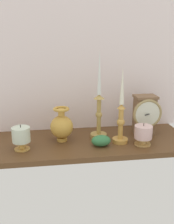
% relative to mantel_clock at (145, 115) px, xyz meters
% --- Properties ---
extents(ground_plane, '(1.00, 0.36, 0.02)m').
position_rel_mantel_clock_xyz_m(ground_plane, '(-0.31, -0.04, -0.12)').
color(ground_plane, brown).
extents(back_wall, '(1.20, 0.02, 0.65)m').
position_rel_mantel_clock_xyz_m(back_wall, '(-0.31, 0.15, 0.22)').
color(back_wall, white).
rests_on(back_wall, ground_plane).
extents(mantel_clock, '(0.14, 0.10, 0.20)m').
position_rel_mantel_clock_xyz_m(mantel_clock, '(0.00, 0.00, 0.00)').
color(mantel_clock, brown).
rests_on(mantel_clock, ground_plane).
extents(candlestick_tall_left, '(0.08, 0.08, 0.42)m').
position_rel_mantel_clock_xyz_m(candlestick_tall_left, '(-0.23, -0.01, 0.03)').
color(candlestick_tall_left, '#B29249').
rests_on(candlestick_tall_left, ground_plane).
extents(candlestick_tall_center, '(0.07, 0.07, 0.35)m').
position_rel_mantel_clock_xyz_m(candlestick_tall_center, '(-0.14, -0.08, 0.01)').
color(candlestick_tall_center, gold).
rests_on(candlestick_tall_center, ground_plane).
extents(brass_vase_bulbous, '(0.11, 0.11, 0.16)m').
position_rel_mantel_clock_xyz_m(brass_vase_bulbous, '(-0.41, -0.03, -0.03)').
color(brass_vase_bulbous, gold).
rests_on(brass_vase_bulbous, ground_plane).
extents(pillar_candle_front, '(0.08, 0.08, 0.10)m').
position_rel_mantel_clock_xyz_m(pillar_candle_front, '(-0.05, -0.12, -0.05)').
color(pillar_candle_front, tan).
rests_on(pillar_candle_front, ground_plane).
extents(pillar_candle_near_clock, '(0.08, 0.08, 0.11)m').
position_rel_mantel_clock_xyz_m(pillar_candle_near_clock, '(-0.59, -0.10, -0.04)').
color(pillar_candle_near_clock, gold).
rests_on(pillar_candle_near_clock, ground_plane).
extents(ivy_sprig, '(0.09, 0.06, 0.05)m').
position_rel_mantel_clock_xyz_m(ivy_sprig, '(-0.24, -0.11, -0.08)').
color(ivy_sprig, '#357643').
rests_on(ivy_sprig, ground_plane).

